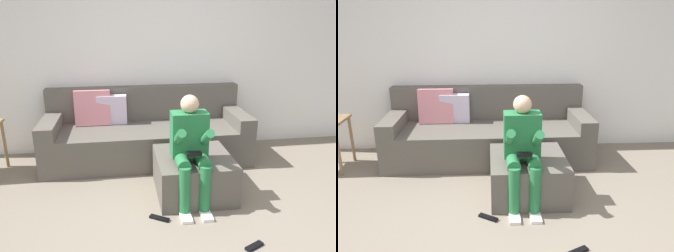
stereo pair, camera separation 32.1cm
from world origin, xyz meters
TOP-DOWN VIEW (x-y plane):
  - ground_plane at (0.00, 0.00)m, footprint 7.85×7.85m
  - wall_back at (0.00, 2.28)m, footprint 6.04×0.10m
  - couch_sectional at (-0.26, 1.85)m, footprint 2.49×0.88m
  - ottoman at (0.15, 0.89)m, footprint 0.75×0.77m
  - person_seated at (0.07, 0.71)m, footprint 0.34×0.56m
  - remote_near_ottoman at (0.43, -0.03)m, footprint 0.17×0.12m
  - remote_by_storage_bin at (-0.26, 0.46)m, footprint 0.18×0.14m

SIDE VIEW (x-z plane):
  - ground_plane at x=0.00m, z-range 0.00..0.00m
  - remote_near_ottoman at x=0.43m, z-range 0.00..0.02m
  - remote_by_storage_bin at x=-0.26m, z-range 0.00..0.02m
  - ottoman at x=0.15m, z-range 0.00..0.41m
  - couch_sectional at x=-0.26m, z-range -0.13..0.75m
  - person_seated at x=0.07m, z-range 0.06..1.12m
  - wall_back at x=0.00m, z-range 0.00..2.64m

